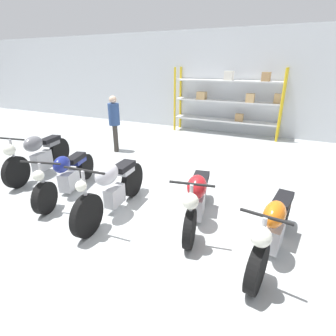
# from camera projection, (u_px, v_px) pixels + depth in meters

# --- Properties ---
(ground_plane) EXTENTS (30.00, 30.00, 0.00)m
(ground_plane) POSITION_uv_depth(u_px,v_px,m) (158.00, 212.00, 4.65)
(ground_plane) COLOR #B2B7B7
(back_wall) EXTENTS (30.00, 0.08, 3.60)m
(back_wall) POSITION_uv_depth(u_px,v_px,m) (240.00, 83.00, 9.33)
(back_wall) COLOR silver
(back_wall) RESTS_ON ground_plane
(shelving_rack) EXTENTS (3.85, 0.63, 2.33)m
(shelving_rack) POSITION_uv_depth(u_px,v_px,m) (229.00, 99.00, 9.33)
(shelving_rack) COLOR gold
(shelving_rack) RESTS_ON ground_plane
(motorcycle_grey) EXTENTS (0.71, 2.12, 1.06)m
(motorcycle_grey) POSITION_uv_depth(u_px,v_px,m) (38.00, 154.00, 6.06)
(motorcycle_grey) COLOR black
(motorcycle_grey) RESTS_ON ground_plane
(motorcycle_blue) EXTENTS (0.90, 2.05, 0.94)m
(motorcycle_blue) POSITION_uv_depth(u_px,v_px,m) (67.00, 175.00, 5.20)
(motorcycle_blue) COLOR black
(motorcycle_blue) RESTS_ON ground_plane
(motorcycle_silver) EXTENTS (0.69, 2.08, 1.07)m
(motorcycle_silver) POSITION_uv_depth(u_px,v_px,m) (112.00, 187.00, 4.46)
(motorcycle_silver) COLOR black
(motorcycle_silver) RESTS_ON ground_plane
(motorcycle_red) EXTENTS (0.67, 1.91, 0.98)m
(motorcycle_red) POSITION_uv_depth(u_px,v_px,m) (197.00, 198.00, 4.21)
(motorcycle_red) COLOR black
(motorcycle_red) RESTS_ON ground_plane
(motorcycle_orange) EXTENTS (0.57, 2.05, 0.97)m
(motorcycle_orange) POSITION_uv_depth(u_px,v_px,m) (273.00, 228.00, 3.45)
(motorcycle_orange) COLOR black
(motorcycle_orange) RESTS_ON ground_plane
(person_browsing) EXTENTS (0.44, 0.44, 1.61)m
(person_browsing) POSITION_uv_depth(u_px,v_px,m) (114.00, 119.00, 7.59)
(person_browsing) COLOR #38332D
(person_browsing) RESTS_ON ground_plane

